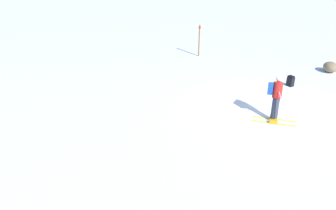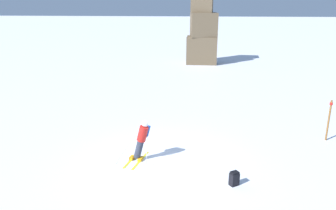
{
  "view_description": "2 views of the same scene",
  "coord_description": "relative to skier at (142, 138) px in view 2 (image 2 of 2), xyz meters",
  "views": [
    {
      "loc": [
        -12.21,
        3.0,
        5.83
      ],
      "look_at": [
        -1.79,
        3.91,
        0.84
      ],
      "focal_mm": 35.0,
      "sensor_mm": 36.0,
      "label": 1
    },
    {
      "loc": [
        1.36,
        -11.43,
        5.87
      ],
      "look_at": [
        -0.26,
        3.99,
        1.05
      ],
      "focal_mm": 35.0,
      "sensor_mm": 36.0,
      "label": 2
    }
  ],
  "objects": [
    {
      "name": "ground_plane",
      "position": [
        0.85,
        0.02,
        -0.94
      ],
      "size": [
        300.0,
        300.0,
        0.0
      ],
      "primitive_type": "plane",
      "color": "white"
    },
    {
      "name": "skier",
      "position": [
        0.0,
        0.0,
        0.0
      ],
      "size": [
        1.32,
        1.67,
        1.72
      ],
      "rotation": [
        0.0,
        0.0,
        -0.21
      ],
      "color": "yellow",
      "rests_on": "ground"
    },
    {
      "name": "rock_pillar",
      "position": [
        2.15,
        22.21,
        2.29
      ],
      "size": [
        3.02,
        2.66,
        7.72
      ],
      "color": "brown",
      "rests_on": "ground"
    },
    {
      "name": "spare_backpack",
      "position": [
        3.41,
        -1.47,
        -0.69
      ],
      "size": [
        0.37,
        0.35,
        0.5
      ],
      "rotation": [
        0.0,
        0.0,
        3.75
      ],
      "color": "black",
      "rests_on": "ground"
    },
    {
      "name": "trail_marker",
      "position": [
        7.85,
        2.83,
        0.09
      ],
      "size": [
        0.13,
        0.13,
        1.86
      ],
      "color": "brown",
      "rests_on": "ground"
    }
  ]
}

